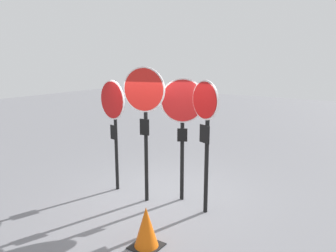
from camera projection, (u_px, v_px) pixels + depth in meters
The scene contains 6 objects.
ground_plane at pixel (160, 201), 6.89m from camera, with size 40.00×40.00×0.00m, color slate.
stop_sign_0 at pixel (113, 112), 7.14m from camera, with size 0.84×0.21×2.49m.
stop_sign_1 at pixel (144, 106), 6.48m from camera, with size 0.88×0.23×2.80m.
stop_sign_2 at pixel (183, 115), 6.56m from camera, with size 0.77×0.49×2.57m.
stop_sign_3 at pixel (206, 122), 6.03m from camera, with size 0.68×0.32×2.57m.
traffic_cone_0 at pixel (146, 227), 5.16m from camera, with size 0.46×0.46×0.68m.
Camera 1 is at (3.75, -5.22, 2.95)m, focal length 35.00 mm.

